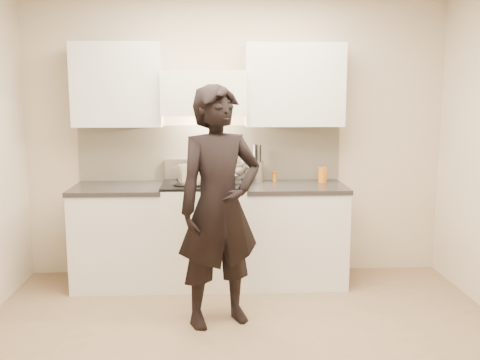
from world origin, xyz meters
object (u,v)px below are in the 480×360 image
at_px(utensil_crock, 257,170).
at_px(counter_right, 294,233).
at_px(stove, 205,233).
at_px(wok, 226,168).
at_px(person, 219,207).

bearing_deg(utensil_crock, counter_right, -30.80).
height_order(stove, wok, wok).
bearing_deg(wok, utensil_crock, 16.97).
relative_size(stove, wok, 1.99).
height_order(stove, person, person).
bearing_deg(counter_right, utensil_crock, 149.20).
xyz_separation_m(stove, utensil_crock, (0.49, 0.20, 0.55)).
distance_m(stove, person, 1.01).
bearing_deg(person, counter_right, 28.82).
distance_m(wok, utensil_crock, 0.31).
distance_m(wok, person, 1.02).
relative_size(wok, person, 0.26).
xyz_separation_m(counter_right, utensil_crock, (-0.34, 0.20, 0.57)).
distance_m(stove, wok, 0.63).
xyz_separation_m(wok, utensil_crock, (0.29, 0.09, -0.04)).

